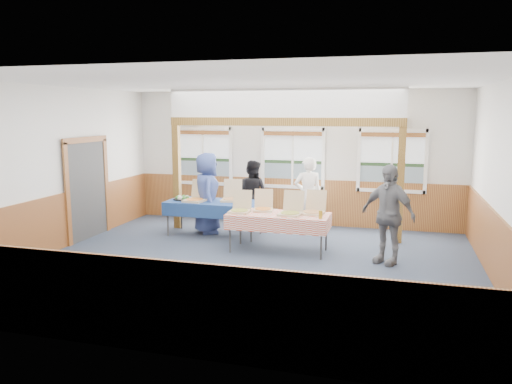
# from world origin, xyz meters

# --- Properties ---
(floor) EXTENTS (8.00, 8.00, 0.00)m
(floor) POSITION_xyz_m (0.00, 0.00, 0.00)
(floor) COLOR #26313F
(floor) RESTS_ON ground
(ceiling) EXTENTS (8.00, 8.00, 0.00)m
(ceiling) POSITION_xyz_m (0.00, 0.00, 3.20)
(ceiling) COLOR white
(ceiling) RESTS_ON wall_back
(wall_back) EXTENTS (8.00, 0.00, 8.00)m
(wall_back) POSITION_xyz_m (0.00, 3.50, 1.60)
(wall_back) COLOR silver
(wall_back) RESTS_ON floor
(wall_front) EXTENTS (8.00, 0.00, 8.00)m
(wall_front) POSITION_xyz_m (0.00, -3.50, 1.60)
(wall_front) COLOR silver
(wall_front) RESTS_ON floor
(wall_left) EXTENTS (0.00, 8.00, 8.00)m
(wall_left) POSITION_xyz_m (-4.00, 0.00, 1.60)
(wall_left) COLOR silver
(wall_left) RESTS_ON floor
(wall_right) EXTENTS (0.00, 8.00, 8.00)m
(wall_right) POSITION_xyz_m (4.00, 0.00, 1.60)
(wall_right) COLOR silver
(wall_right) RESTS_ON floor
(wainscot_back) EXTENTS (7.98, 0.05, 1.10)m
(wainscot_back) POSITION_xyz_m (0.00, 3.48, 0.55)
(wainscot_back) COLOR brown
(wainscot_back) RESTS_ON floor
(wainscot_front) EXTENTS (7.98, 0.05, 1.10)m
(wainscot_front) POSITION_xyz_m (0.00, -3.48, 0.55)
(wainscot_front) COLOR brown
(wainscot_front) RESTS_ON floor
(wainscot_left) EXTENTS (0.05, 6.98, 1.10)m
(wainscot_left) POSITION_xyz_m (-3.98, 0.00, 0.55)
(wainscot_left) COLOR brown
(wainscot_left) RESTS_ON floor
(wainscot_right) EXTENTS (0.05, 6.98, 1.10)m
(wainscot_right) POSITION_xyz_m (3.98, 0.00, 0.55)
(wainscot_right) COLOR brown
(wainscot_right) RESTS_ON floor
(cased_opening) EXTENTS (0.06, 1.30, 2.10)m
(cased_opening) POSITION_xyz_m (-3.96, 0.90, 1.05)
(cased_opening) COLOR #373737
(cased_opening) RESTS_ON wall_left
(window_left) EXTENTS (1.56, 0.10, 1.46)m
(window_left) POSITION_xyz_m (-2.30, 3.46, 1.68)
(window_left) COLOR white
(window_left) RESTS_ON wall_back
(window_mid) EXTENTS (1.56, 0.10, 1.46)m
(window_mid) POSITION_xyz_m (0.00, 3.46, 1.68)
(window_mid) COLOR white
(window_mid) RESTS_ON wall_back
(window_right) EXTENTS (1.56, 0.10, 1.46)m
(window_right) POSITION_xyz_m (2.30, 3.46, 1.68)
(window_right) COLOR white
(window_right) RESTS_ON wall_back
(post_left) EXTENTS (0.15, 0.15, 2.40)m
(post_left) POSITION_xyz_m (-2.50, 2.30, 1.20)
(post_left) COLOR brown
(post_left) RESTS_ON floor
(post_right) EXTENTS (0.15, 0.15, 2.40)m
(post_right) POSITION_xyz_m (2.50, 2.30, 1.20)
(post_right) COLOR brown
(post_right) RESTS_ON floor
(cross_beam) EXTENTS (5.15, 0.18, 0.18)m
(cross_beam) POSITION_xyz_m (0.00, 2.30, 2.49)
(cross_beam) COLOR brown
(cross_beam) RESTS_ON post_left
(table_left) EXTENTS (2.20, 1.23, 0.76)m
(table_left) POSITION_xyz_m (-1.42, 1.86, 0.71)
(table_left) COLOR #373737
(table_left) RESTS_ON floor
(table_right) EXTENTS (2.12, 1.60, 0.76)m
(table_right) POSITION_xyz_m (0.25, 0.94, 0.70)
(table_right) COLOR #373737
(table_right) RESTS_ON floor
(pizza_box_a) EXTENTS (0.48, 0.56, 0.46)m
(pizza_box_a) POSITION_xyz_m (-1.81, 1.75, 0.83)
(pizza_box_a) COLOR tan
(pizza_box_a) RESTS_ON table_left
(pizza_box_b) EXTENTS (0.49, 0.56, 0.45)m
(pizza_box_b) POSITION_xyz_m (-1.07, 2.02, 0.83)
(pizza_box_b) COLOR tan
(pizza_box_b) RESTS_ON table_left
(pizza_box_c) EXTENTS (0.40, 0.48, 0.41)m
(pizza_box_c) POSITION_xyz_m (-0.50, 0.84, 0.82)
(pizza_box_c) COLOR tan
(pizza_box_c) RESTS_ON table_right
(pizza_box_d) EXTENTS (0.45, 0.52, 0.41)m
(pizza_box_d) POSITION_xyz_m (-0.11, 1.13, 0.82)
(pizza_box_d) COLOR tan
(pizza_box_d) RESTS_ON table_right
(pizza_box_e) EXTENTS (0.44, 0.53, 0.44)m
(pizza_box_e) POSITION_xyz_m (0.51, 0.86, 0.82)
(pizza_box_e) COLOR tan
(pizza_box_e) RESTS_ON table_right
(pizza_box_f) EXTENTS (0.44, 0.52, 0.44)m
(pizza_box_f) POSITION_xyz_m (0.91, 1.08, 0.82)
(pizza_box_f) COLOR tan
(pizza_box_f) RESTS_ON table_right
(veggie_tray) EXTENTS (0.42, 0.42, 0.09)m
(veggie_tray) POSITION_xyz_m (-2.17, 1.86, 0.79)
(veggie_tray) COLOR black
(veggie_tray) RESTS_ON table_left
(drink_glass) EXTENTS (0.07, 0.07, 0.15)m
(drink_glass) POSITION_xyz_m (1.10, 0.69, 0.83)
(drink_glass) COLOR #A17C1A
(drink_glass) RESTS_ON table_right
(woman_white) EXTENTS (0.73, 0.60, 1.72)m
(woman_white) POSITION_xyz_m (0.53, 2.62, 0.86)
(woman_white) COLOR white
(woman_white) RESTS_ON floor
(woman_black) EXTENTS (0.89, 0.77, 1.60)m
(woman_black) POSITION_xyz_m (-0.80, 2.73, 0.80)
(woman_black) COLOR black
(woman_black) RESTS_ON floor
(man_blue) EXTENTS (0.90, 1.05, 1.81)m
(man_blue) POSITION_xyz_m (-1.65, 2.02, 0.91)
(man_blue) COLOR #364887
(man_blue) RESTS_ON floor
(person_grey) EXTENTS (1.13, 0.91, 1.79)m
(person_grey) POSITION_xyz_m (2.29, 0.74, 0.90)
(person_grey) COLOR slate
(person_grey) RESTS_ON floor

